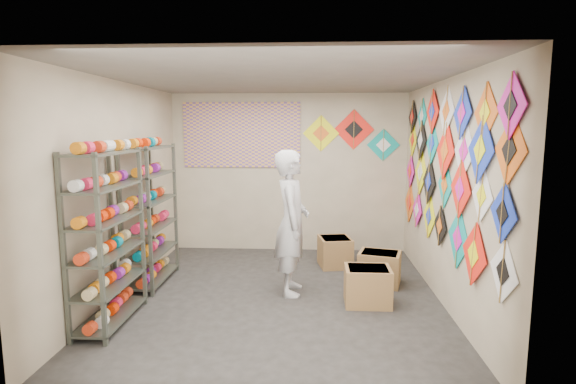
# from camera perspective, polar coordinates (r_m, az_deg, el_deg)

# --- Properties ---
(ground) EXTENTS (4.50, 4.50, 0.00)m
(ground) POSITION_cam_1_polar(r_m,az_deg,el_deg) (5.84, -1.18, -13.15)
(ground) COLOR #262421
(room_walls) EXTENTS (4.50, 4.50, 4.50)m
(room_walls) POSITION_cam_1_polar(r_m,az_deg,el_deg) (5.46, -1.23, 3.14)
(room_walls) COLOR #B9A88D
(room_walls) RESTS_ON ground
(shelf_rack_front) EXTENTS (0.40, 1.10, 1.90)m
(shelf_rack_front) POSITION_cam_1_polar(r_m,az_deg,el_deg) (5.21, -21.99, -5.45)
(shelf_rack_front) COLOR #4C5147
(shelf_rack_front) RESTS_ON ground
(shelf_rack_back) EXTENTS (0.40, 1.10, 1.90)m
(shelf_rack_back) POSITION_cam_1_polar(r_m,az_deg,el_deg) (6.38, -17.05, -2.79)
(shelf_rack_back) COLOR #4C5147
(shelf_rack_back) RESTS_ON ground
(string_spools) EXTENTS (0.12, 2.36, 0.12)m
(string_spools) POSITION_cam_1_polar(r_m,az_deg,el_deg) (5.77, -19.31, -3.07)
(string_spools) COLOR #FE2453
(string_spools) RESTS_ON ground
(kite_wall_display) EXTENTS (0.06, 4.23, 2.03)m
(kite_wall_display) POSITION_cam_1_polar(r_m,az_deg,el_deg) (5.66, 19.21, 2.74)
(kite_wall_display) COLOR white
(kite_wall_display) RESTS_ON room_walls
(back_wall_kites) EXTENTS (1.63, 0.02, 0.87)m
(back_wall_kites) POSITION_cam_1_polar(r_m,az_deg,el_deg) (7.69, 7.96, 7.19)
(back_wall_kites) COLOR #F1F011
(back_wall_kites) RESTS_ON room_walls
(poster) EXTENTS (2.00, 0.01, 1.10)m
(poster) POSITION_cam_1_polar(r_m,az_deg,el_deg) (7.75, -5.90, 7.22)
(poster) COLOR #684595
(poster) RESTS_ON room_walls
(shopkeeper) EXTENTS (0.70, 0.48, 1.85)m
(shopkeeper) POSITION_cam_1_polar(r_m,az_deg,el_deg) (5.73, 0.48, -3.90)
(shopkeeper) COLOR beige
(shopkeeper) RESTS_ON ground
(carton_a) EXTENTS (0.55, 0.46, 0.45)m
(carton_a) POSITION_cam_1_polar(r_m,az_deg,el_deg) (5.63, 10.07, -11.65)
(carton_a) COLOR olive
(carton_a) RESTS_ON ground
(carton_b) EXTENTS (0.64, 0.57, 0.45)m
(carton_b) POSITION_cam_1_polar(r_m,az_deg,el_deg) (6.33, 11.52, -9.45)
(carton_b) COLOR olive
(carton_b) RESTS_ON ground
(carton_c) EXTENTS (0.55, 0.59, 0.45)m
(carton_c) POSITION_cam_1_polar(r_m,az_deg,el_deg) (7.02, 5.99, -7.56)
(carton_c) COLOR olive
(carton_c) RESTS_ON ground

